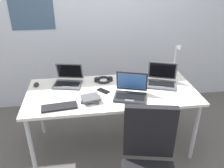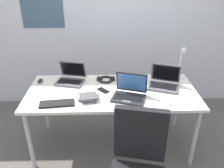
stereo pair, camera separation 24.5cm
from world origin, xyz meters
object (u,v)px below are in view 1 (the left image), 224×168
cell_phone (103,91)px  book_stack (91,99)px  external_keyboard (59,107)px  computer_mouse (36,85)px  laptop_back_left (68,80)px  laptop_far_corner (131,92)px  desk_lamp (176,60)px  laptop_by_keyboard (162,80)px  headphones (104,80)px

cell_phone → book_stack: book_stack is taller
book_stack → external_keyboard: bearing=-164.4°
computer_mouse → book_stack: size_ratio=0.48×
laptop_back_left → computer_mouse: (-0.35, 0.00, -0.03)m
laptop_back_left → laptop_far_corner: (0.64, -0.37, 0.00)m
desk_lamp → external_keyboard: size_ratio=1.21×
laptop_far_corner → external_keyboard: (-0.71, -0.12, -0.04)m
computer_mouse → laptop_by_keyboard: bearing=-5.2°
laptop_back_left → external_keyboard: 0.49m
external_keyboard → cell_phone: (0.44, 0.27, -0.01)m
laptop_back_left → headphones: 0.40m
cell_phone → book_stack: (-0.14, -0.18, 0.02)m
computer_mouse → laptop_far_corner: bearing=-19.8°
laptop_far_corner → cell_phone: (-0.27, 0.15, -0.04)m
laptop_by_keyboard → book_stack: bearing=-162.4°
laptop_by_keyboard → headphones: 0.66m
cell_phone → laptop_by_keyboard: bearing=-34.8°
external_keyboard → cell_phone: bearing=24.4°
book_stack → laptop_by_keyboard: bearing=17.6°
laptop_far_corner → headphones: laptop_far_corner is taller
desk_lamp → laptop_back_left: bearing=-177.6°
external_keyboard → headphones: bearing=40.5°
laptop_back_left → headphones: laptop_back_left is taller
desk_lamp → book_stack: bearing=-156.4°
cell_phone → headphones: headphones is taller
headphones → laptop_far_corner: bearing=-59.0°
desk_lamp → laptop_far_corner: size_ratio=1.04×
book_stack → computer_mouse: bearing=145.2°
desk_lamp → cell_phone: (-0.90, -0.27, -0.19)m
external_keyboard → computer_mouse: computer_mouse is taller
external_keyboard → desk_lamp: bearing=15.4°
laptop_by_keyboard → laptop_far_corner: bearing=-150.8°
laptop_by_keyboard → desk_lamp: bearing=40.9°
laptop_far_corner → book_stack: (-0.41, -0.03, -0.02)m
external_keyboard → book_stack: 0.31m
headphones → desk_lamp: bearing=1.9°
headphones → cell_phone: bearing=-97.1°
desk_lamp → laptop_far_corner: desk_lamp is taller
laptop_back_left → computer_mouse: laptop_back_left is taller
desk_lamp → headphones: bearing=-178.1°
desk_lamp → headphones: size_ratio=1.87×
laptop_back_left → external_keyboard: bearing=-98.5°
laptop_far_corner → cell_phone: bearing=150.8°
computer_mouse → cell_phone: size_ratio=0.71×
laptop_by_keyboard → external_keyboard: size_ratio=1.19×
laptop_far_corner → book_stack: bearing=-175.5°
cell_phone → book_stack: 0.23m
laptop_far_corner → laptop_by_keyboard: bearing=29.2°
desk_lamp → computer_mouse: size_ratio=4.17×
laptop_far_corner → computer_mouse: 1.06m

